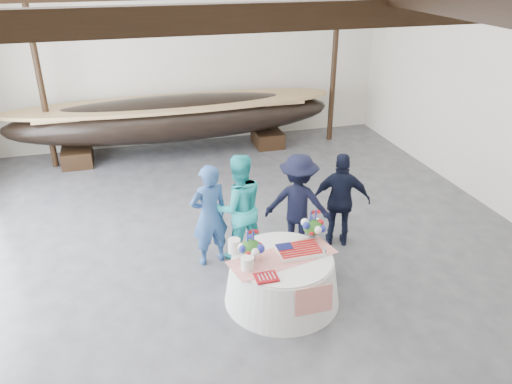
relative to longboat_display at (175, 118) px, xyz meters
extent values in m
cube|color=#3D3D42|center=(0.62, -5.09, -0.95)|extent=(10.00, 12.00, 0.01)
cube|color=silver|center=(0.62, 0.91, 1.30)|extent=(10.00, 0.02, 4.50)
cube|color=black|center=(0.62, -8.59, 3.30)|extent=(9.80, 0.12, 0.18)
cylinder|color=black|center=(-2.88, 0.00, 1.30)|extent=(0.14, 0.14, 4.50)
cylinder|color=black|center=(4.12, 0.00, 1.30)|extent=(0.14, 0.14, 4.50)
cube|color=black|center=(-2.37, 0.00, -0.75)|extent=(0.69, 0.89, 0.40)
cube|color=black|center=(2.37, 0.00, -0.75)|extent=(0.69, 0.89, 0.40)
ellipsoid|color=black|center=(0.00, 0.00, -0.01)|extent=(7.91, 1.58, 1.09)
cube|color=#9E7A4C|center=(0.00, 0.00, 0.29)|extent=(6.32, 1.04, 0.06)
cone|color=silver|center=(0.72, -6.20, -0.60)|extent=(1.68, 1.68, 0.69)
cylinder|color=silver|center=(0.72, -6.20, -0.24)|extent=(1.42, 1.42, 0.04)
cube|color=red|center=(0.72, -6.20, -0.22)|extent=(1.63, 0.87, 0.01)
cube|color=white|center=(0.97, -6.16, -0.19)|extent=(0.60, 0.40, 0.07)
cylinder|color=white|center=(0.16, -6.35, -0.13)|extent=(0.18, 0.18, 0.19)
cylinder|color=white|center=(0.09, -5.88, -0.12)|extent=(0.18, 0.18, 0.20)
cube|color=maroon|center=(0.35, -6.62, -0.21)|extent=(0.30, 0.24, 0.03)
cone|color=silver|center=(1.29, -6.32, -0.16)|extent=(0.09, 0.09, 0.12)
imported|color=#284B82|center=(-0.09, -4.95, -0.09)|extent=(0.71, 0.55, 1.72)
imported|color=#22B0B4|center=(0.40, -4.89, -0.04)|extent=(0.93, 0.75, 1.81)
imported|color=black|center=(1.40, -4.95, -0.08)|extent=(1.28, 1.07, 1.72)
imported|color=black|center=(2.15, -4.98, -0.11)|extent=(1.06, 0.72, 1.67)
camera|label=1|loc=(-1.24, -11.80, 3.69)|focal=35.00mm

